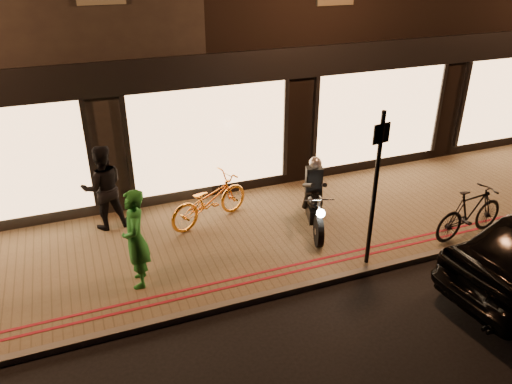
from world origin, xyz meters
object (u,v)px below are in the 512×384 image
(person_green, at_px, (136,239))
(bicycle_gold, at_px, (209,200))
(motorcycle, at_px, (314,202))
(sign_post, at_px, (376,183))

(person_green, bearing_deg, bicycle_gold, 140.93)
(motorcycle, height_order, person_green, person_green)
(motorcycle, distance_m, bicycle_gold, 2.25)
(motorcycle, distance_m, sign_post, 1.89)
(person_green, bearing_deg, motorcycle, 106.99)
(person_green, bearing_deg, sign_post, 85.38)
(motorcycle, bearing_deg, sign_post, -57.83)
(motorcycle, height_order, bicycle_gold, motorcycle)
(bicycle_gold, height_order, person_green, person_green)
(sign_post, height_order, bicycle_gold, sign_post)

